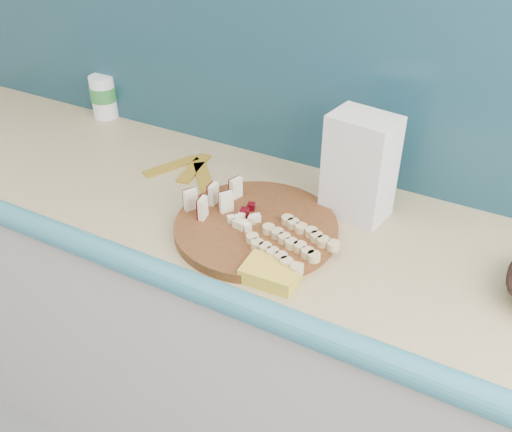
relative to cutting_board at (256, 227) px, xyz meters
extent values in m
cube|color=white|center=(-0.33, 0.37, 0.38)|extent=(3.60, 0.04, 2.60)
cube|color=beige|center=(-0.23, 0.07, -0.48)|extent=(2.20, 0.60, 0.88)
cube|color=tan|center=(-0.23, 0.07, -0.03)|extent=(2.20, 0.60, 0.03)
cube|color=teal|center=(-0.23, -0.23, -0.03)|extent=(2.20, 0.06, 0.03)
cube|color=teal|center=(-0.23, 0.36, 0.24)|extent=(2.20, 0.02, 0.50)
cylinder|color=#4C1F10|center=(0.00, 0.00, 0.00)|extent=(0.48, 0.48, 0.02)
cube|color=#F5EAC4|center=(-0.16, -0.02, 0.04)|extent=(0.02, 0.03, 0.05)
cube|color=#42040A|center=(-0.17, -0.02, 0.04)|extent=(0.01, 0.03, 0.05)
cube|color=#F5EAC4|center=(-0.13, 0.03, 0.04)|extent=(0.02, 0.03, 0.05)
cube|color=#42040A|center=(-0.14, 0.03, 0.04)|extent=(0.01, 0.03, 0.05)
cube|color=#F5EAC4|center=(-0.10, 0.07, 0.04)|extent=(0.02, 0.03, 0.05)
cube|color=#42040A|center=(-0.10, 0.08, 0.04)|extent=(0.01, 0.03, 0.05)
cube|color=#F5EAC4|center=(-0.12, -0.04, 0.04)|extent=(0.02, 0.03, 0.05)
cube|color=#42040A|center=(-0.13, -0.04, 0.04)|extent=(0.01, 0.03, 0.05)
cube|color=#F5EAC4|center=(-0.08, 0.01, 0.04)|extent=(0.02, 0.03, 0.05)
cube|color=#42040A|center=(-0.09, 0.01, 0.04)|extent=(0.01, 0.03, 0.05)
cube|color=beige|center=(-0.01, 0.00, 0.02)|extent=(0.02, 0.02, 0.02)
cube|color=beige|center=(-0.01, 0.01, 0.02)|extent=(0.02, 0.02, 0.02)
cube|color=#42040A|center=(0.00, 0.02, 0.02)|extent=(0.02, 0.02, 0.02)
cube|color=beige|center=(-0.02, 0.02, 0.02)|extent=(0.02, 0.02, 0.02)
cube|color=beige|center=(-0.02, 0.02, 0.02)|extent=(0.02, 0.02, 0.02)
cube|color=beige|center=(-0.03, 0.03, 0.02)|extent=(0.02, 0.02, 0.02)
cube|color=beige|center=(-0.03, 0.01, 0.02)|extent=(0.02, 0.02, 0.02)
cube|color=beige|center=(-0.04, 0.01, 0.02)|extent=(0.02, 0.02, 0.02)
cube|color=#42040A|center=(-0.05, 0.00, 0.02)|extent=(0.02, 0.02, 0.02)
cube|color=beige|center=(-0.03, 0.00, 0.02)|extent=(0.02, 0.02, 0.02)
cube|color=beige|center=(-0.03, -0.01, 0.02)|extent=(0.02, 0.02, 0.02)
cube|color=beige|center=(-0.02, 0.00, 0.02)|extent=(0.02, 0.02, 0.02)
cube|color=beige|center=(-0.01, 0.00, 0.02)|extent=(0.02, 0.02, 0.02)
cylinder|color=#D1B77F|center=(0.03, -0.07, 0.02)|extent=(0.03, 0.03, 0.02)
cylinder|color=#D1B77F|center=(0.05, -0.08, 0.02)|extent=(0.03, 0.03, 0.02)
cylinder|color=#D1B77F|center=(0.07, -0.08, 0.02)|extent=(0.03, 0.03, 0.02)
cylinder|color=#D1B77F|center=(0.09, -0.09, 0.02)|extent=(0.03, 0.03, 0.02)
cylinder|color=#D1B77F|center=(0.11, -0.10, 0.02)|extent=(0.03, 0.03, 0.02)
cylinder|color=#D1B77F|center=(0.13, -0.11, 0.02)|extent=(0.03, 0.03, 0.02)
cylinder|color=#D1B77F|center=(0.15, -0.11, 0.02)|extent=(0.03, 0.03, 0.02)
cylinder|color=#D1B77F|center=(0.04, -0.02, 0.02)|extent=(0.03, 0.03, 0.02)
cylinder|color=#D1B77F|center=(0.07, -0.02, 0.02)|extent=(0.03, 0.03, 0.02)
cylinder|color=#D1B77F|center=(0.09, -0.03, 0.02)|extent=(0.03, 0.03, 0.02)
cylinder|color=#D1B77F|center=(0.11, -0.04, 0.02)|extent=(0.03, 0.03, 0.02)
cylinder|color=#D1B77F|center=(0.13, -0.05, 0.02)|extent=(0.03, 0.03, 0.02)
cylinder|color=#D1B77F|center=(0.15, -0.05, 0.02)|extent=(0.03, 0.03, 0.02)
cylinder|color=#D1B77F|center=(0.17, -0.06, 0.02)|extent=(0.03, 0.03, 0.02)
cylinder|color=#D1B77F|center=(0.06, 0.04, 0.02)|extent=(0.03, 0.03, 0.02)
cylinder|color=#D1B77F|center=(0.08, 0.03, 0.02)|extent=(0.03, 0.03, 0.02)
cylinder|color=#D1B77F|center=(0.11, 0.02, 0.02)|extent=(0.03, 0.03, 0.02)
cylinder|color=#D1B77F|center=(0.13, 0.02, 0.02)|extent=(0.03, 0.03, 0.02)
cylinder|color=#D1B77F|center=(0.15, 0.01, 0.02)|extent=(0.03, 0.03, 0.02)
cylinder|color=#D1B77F|center=(0.17, 0.00, 0.02)|extent=(0.03, 0.03, 0.02)
cylinder|color=#D1B77F|center=(0.19, -0.01, 0.02)|extent=(0.03, 0.03, 0.02)
cube|color=silver|center=(0.17, 0.18, 0.12)|extent=(0.16, 0.13, 0.25)
cylinder|color=white|center=(-0.73, 0.33, 0.06)|extent=(0.08, 0.08, 0.14)
cylinder|color=#31883C|center=(-0.73, 0.33, 0.07)|extent=(0.08, 0.08, 0.05)
cube|color=gold|center=(0.11, -0.14, 0.01)|extent=(0.12, 0.09, 0.03)
cube|color=gold|center=(-0.35, 0.15, -0.01)|extent=(0.10, 0.16, 0.01)
cube|color=gold|center=(-0.29, 0.18, -0.01)|extent=(0.07, 0.17, 0.01)
cube|color=gold|center=(-0.24, 0.14, -0.01)|extent=(0.13, 0.15, 0.01)
camera|label=1|loc=(0.52, -0.94, 0.76)|focal=40.00mm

